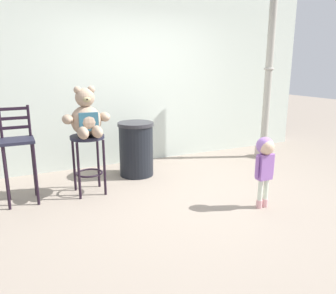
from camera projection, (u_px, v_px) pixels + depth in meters
The scene contains 8 objects.
ground_plane at pixel (191, 201), 4.05m from camera, with size 24.00×24.00×0.00m, color gray.
building_wall at pixel (131, 57), 5.42m from camera, with size 6.76×0.30×3.46m, color silver.
bar_stool_with_teddy at pixel (88, 152), 4.18m from camera, with size 0.42×0.42×0.76m.
teddy_bear at pixel (87, 118), 4.05m from camera, with size 0.58×0.52×0.61m.
child_walking at pixel (265, 157), 3.73m from camera, with size 0.26×0.21×0.83m.
trash_bin at pixel (136, 149), 4.91m from camera, with size 0.53×0.53×0.80m.
lamppost at pixel (267, 99), 5.74m from camera, with size 0.29×0.29×2.66m.
bar_chair_empty at pixel (18, 148), 3.87m from camera, with size 0.37×0.37×1.15m.
Camera 1 is at (-1.87, -3.28, 1.62)m, focal length 35.45 mm.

